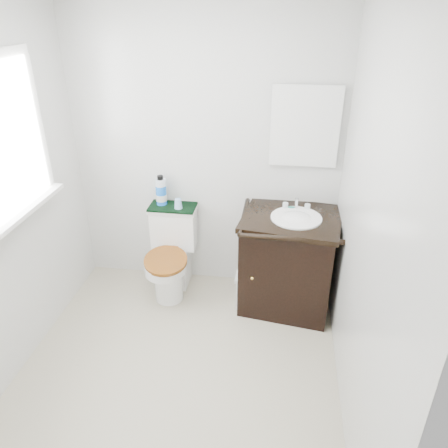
% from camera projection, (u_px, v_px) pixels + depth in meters
% --- Properties ---
extents(floor, '(2.40, 2.40, 0.00)m').
position_uv_depth(floor, '(177.00, 372.00, 3.04)').
color(floor, '#C0B79B').
rests_on(floor, ground).
extents(wall_back, '(2.40, 0.00, 2.40)m').
position_uv_depth(wall_back, '(205.00, 153.00, 3.54)').
color(wall_back, silver).
rests_on(wall_back, ground).
extents(wall_front, '(2.40, 0.00, 2.40)m').
position_uv_depth(wall_front, '(74.00, 383.00, 1.43)').
color(wall_front, silver).
rests_on(wall_front, ground).
extents(wall_right, '(0.00, 2.40, 2.40)m').
position_uv_depth(wall_right, '(366.00, 232.00, 2.35)').
color(wall_right, silver).
rests_on(wall_right, ground).
extents(window, '(0.02, 0.70, 0.90)m').
position_uv_depth(window, '(4.00, 139.00, 2.67)').
color(window, white).
rests_on(window, wall_left).
extents(mirror, '(0.50, 0.02, 0.60)m').
position_uv_depth(mirror, '(305.00, 127.00, 3.30)').
color(mirror, silver).
rests_on(mirror, wall_back).
extents(toilet, '(0.42, 0.64, 0.74)m').
position_uv_depth(toilet, '(172.00, 257.00, 3.77)').
color(toilet, white).
rests_on(toilet, floor).
extents(vanity, '(0.83, 0.73, 0.92)m').
position_uv_depth(vanity, '(289.00, 259.00, 3.54)').
color(vanity, black).
rests_on(vanity, floor).
extents(trash_bin, '(0.21, 0.17, 0.30)m').
position_uv_depth(trash_bin, '(248.00, 291.00, 3.62)').
color(trash_bin, white).
rests_on(trash_bin, floor).
extents(towel, '(0.39, 0.22, 0.02)m').
position_uv_depth(towel, '(173.00, 207.00, 3.68)').
color(towel, black).
rests_on(towel, toilet).
extents(mouthwash_bottle, '(0.09, 0.09, 0.26)m').
position_uv_depth(mouthwash_bottle, '(161.00, 191.00, 3.66)').
color(mouthwash_bottle, blue).
rests_on(mouthwash_bottle, towel).
extents(cup, '(0.07, 0.07, 0.08)m').
position_uv_depth(cup, '(178.00, 204.00, 3.62)').
color(cup, '#91BCEE').
rests_on(cup, towel).
extents(soap_bar, '(0.07, 0.05, 0.02)m').
position_uv_depth(soap_bar, '(291.00, 207.00, 3.48)').
color(soap_bar, '#187465').
rests_on(soap_bar, vanity).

